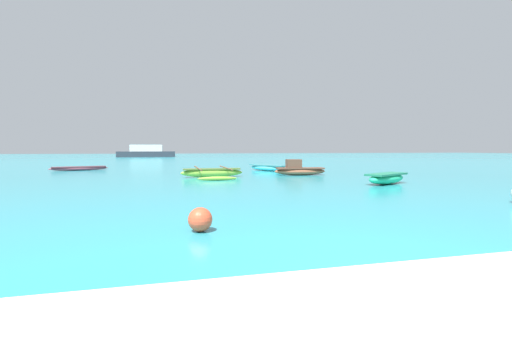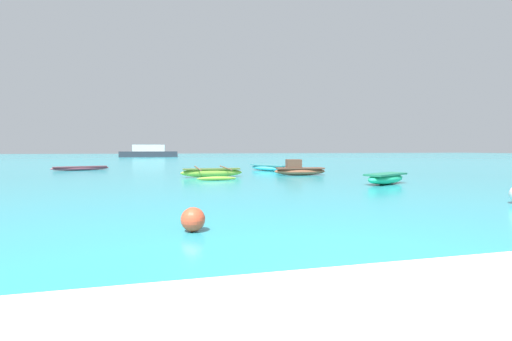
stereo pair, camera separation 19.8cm
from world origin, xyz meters
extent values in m
plane|color=teal|center=(0.00, 0.00, 0.00)|extent=(240.00, 240.00, 0.00)
ellipsoid|color=#A34757|center=(-8.45, 24.36, 0.15)|extent=(3.83, 1.72, 0.30)
cube|color=brown|center=(-8.45, 24.36, 0.26)|extent=(3.53, 1.61, 0.08)
ellipsoid|color=#52D7E0|center=(4.74, 20.68, 0.22)|extent=(2.38, 3.55, 0.43)
cube|color=teal|center=(4.74, 20.68, 0.39)|extent=(2.22, 3.28, 0.08)
ellipsoid|color=#22BB81|center=(7.26, 10.53, 0.24)|extent=(2.67, 1.94, 0.48)
cube|color=#1F7353|center=(7.26, 10.53, 0.44)|extent=(2.47, 1.82, 0.08)
ellipsoid|color=#9C583B|center=(5.43, 16.32, 0.22)|extent=(3.13, 1.26, 0.45)
cube|color=brown|center=(5.43, 16.32, 0.41)|extent=(2.89, 1.19, 0.08)
cube|color=brown|center=(5.06, 16.37, 0.69)|extent=(0.94, 0.83, 0.49)
ellipsoid|color=#8CB93B|center=(0.19, 16.13, 0.24)|extent=(3.40, 0.49, 0.48)
cube|color=#5A722D|center=(0.19, 16.13, 0.44)|extent=(3.13, 0.47, 0.08)
cylinder|color=brown|center=(0.96, 16.14, 0.50)|extent=(0.11, 4.16, 0.07)
cylinder|color=brown|center=(-0.57, 16.13, 0.50)|extent=(0.11, 4.16, 0.07)
ellipsoid|color=#8CB93B|center=(0.17, 18.21, 0.10)|extent=(1.97, 0.22, 0.20)
ellipsoid|color=#8CB93B|center=(0.22, 14.06, 0.10)|extent=(1.97, 0.22, 0.20)
sphere|color=#E54C2D|center=(-1.47, 3.70, 0.23)|extent=(0.46, 0.46, 0.46)
cube|color=#2D333D|center=(-6.63, 67.44, 0.54)|extent=(10.89, 2.40, 1.09)
cube|color=white|center=(-6.63, 67.44, 1.74)|extent=(5.99, 2.04, 1.31)
camera|label=1|loc=(-1.99, -2.69, 1.54)|focal=24.00mm
camera|label=2|loc=(-1.80, -2.73, 1.54)|focal=24.00mm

